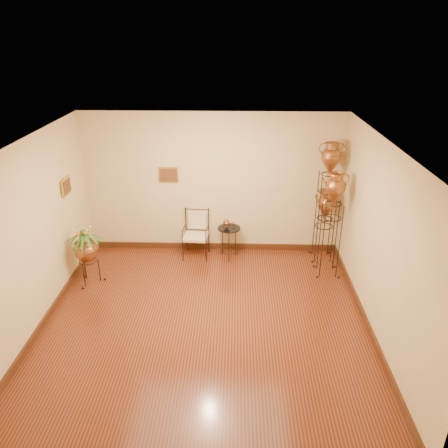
{
  "coord_description": "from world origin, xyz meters",
  "views": [
    {
      "loc": [
        0.45,
        -5.52,
        4.21
      ],
      "look_at": [
        0.25,
        1.3,
        1.1
      ],
      "focal_mm": 35.0,
      "sensor_mm": 36.0,
      "label": 1
    }
  ],
  "objects_px": {
    "amphora_tall": "(326,202)",
    "side_table": "(229,242)",
    "planter_urn": "(86,248)",
    "armchair": "(196,235)",
    "amphora_mid": "(331,224)"
  },
  "relations": [
    {
      "from": "planter_urn",
      "to": "amphora_mid",
      "type": "bearing_deg",
      "value": 5.9
    },
    {
      "from": "amphora_tall",
      "to": "side_table",
      "type": "height_order",
      "value": "amphora_tall"
    },
    {
      "from": "amphora_tall",
      "to": "side_table",
      "type": "bearing_deg",
      "value": 179.98
    },
    {
      "from": "amphora_tall",
      "to": "planter_urn",
      "type": "height_order",
      "value": "amphora_tall"
    },
    {
      "from": "armchair",
      "to": "side_table",
      "type": "height_order",
      "value": "armchair"
    },
    {
      "from": "planter_urn",
      "to": "armchair",
      "type": "xyz_separation_m",
      "value": [
        1.82,
        1.01,
        -0.22
      ]
    },
    {
      "from": "side_table",
      "to": "armchair",
      "type": "bearing_deg",
      "value": -179.93
    },
    {
      "from": "side_table",
      "to": "amphora_mid",
      "type": "bearing_deg",
      "value": -17.28
    },
    {
      "from": "amphora_mid",
      "to": "planter_urn",
      "type": "height_order",
      "value": "amphora_mid"
    },
    {
      "from": "amphora_mid",
      "to": "armchair",
      "type": "xyz_separation_m",
      "value": [
        -2.48,
        0.57,
        -0.52
      ]
    },
    {
      "from": "amphora_mid",
      "to": "armchair",
      "type": "relative_size",
      "value": 2.09
    },
    {
      "from": "armchair",
      "to": "side_table",
      "type": "relative_size",
      "value": 1.17
    },
    {
      "from": "planter_urn",
      "to": "side_table",
      "type": "distance_m",
      "value": 2.7
    },
    {
      "from": "amphora_tall",
      "to": "armchair",
      "type": "xyz_separation_m",
      "value": [
        -2.48,
        0.0,
        -0.73
      ]
    },
    {
      "from": "armchair",
      "to": "planter_urn",
      "type": "bearing_deg",
      "value": -146.75
    }
  ]
}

